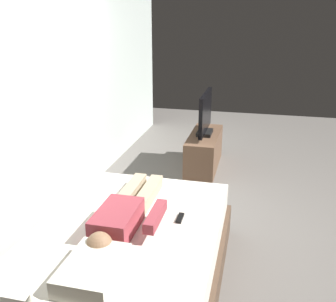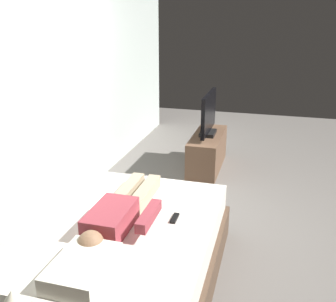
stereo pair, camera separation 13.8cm
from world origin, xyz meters
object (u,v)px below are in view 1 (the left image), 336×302
Objects in this scene: tv_stand at (204,151)px; tv at (205,115)px; person at (125,213)px; remote at (180,218)px; bed at (130,255)px; pillow at (93,270)px.

tv is (0.00, 0.00, 0.53)m from tv_stand.
tv_stand is (2.58, -0.25, -0.37)m from person.
person is 8.40× the size of remote.
bed is at bearing -130.36° from person.
tv reaches higher than remote.
bed is 0.72m from pillow.
person reaches higher than bed.
bed is 1.75× the size of tv_stand.
bed is 2.67m from tv.
tv reaches higher than pillow.
person reaches higher than remote.
bed is 12.83× the size of remote.
person is 1.43× the size of tv.
remote is at bearing -24.28° from pillow.
remote is 0.17× the size of tv.
person is 2.62m from tv_stand.
bed is 0.50m from remote.
remote is at bearing -176.29° from tv_stand.
person is at bearing 174.51° from tv.
tv_stand is at bearing -3.76° from pillow.
tv reaches higher than bed.
pillow is 0.55× the size of tv.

